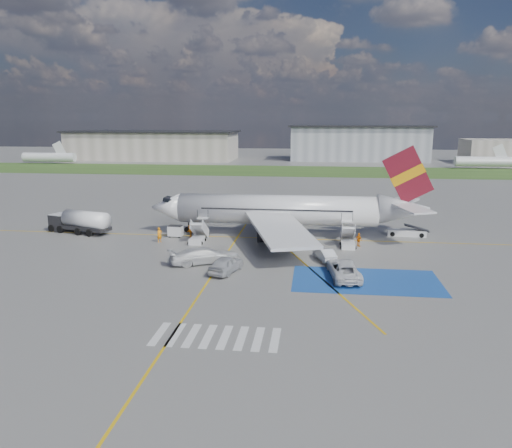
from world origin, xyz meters
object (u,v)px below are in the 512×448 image
Objects in this scene: gpu_cart at (176,232)px; van_white_a at (344,266)px; belt_loader at (407,233)px; airliner at (288,210)px; car_silver_a at (226,264)px; van_white_b at (205,253)px; car_silver_b at (325,254)px; fuel_tanker at (80,224)px.

van_white_a is at bearing -30.03° from gpu_cart.
belt_loader reaches higher than gpu_cart.
gpu_cart is (-14.58, -2.72, -2.70)m from airliner.
car_silver_a is (-20.90, -18.57, 0.46)m from belt_loader.
van_white_b is at bearing -31.12° from car_silver_a.
airliner is 18.02m from car_silver_a.
van_white_a reaches higher than car_silver_b.
gpu_cart is at bearing 2.55° from van_white_b.
gpu_cart is 0.47× the size of car_silver_b.
fuel_tanker is 33.93m from car_silver_b.
van_white_a is 1.00× the size of van_white_b.
belt_loader is 16.95m from car_silver_b.
airliner is 12.59m from car_silver_b.
fuel_tanker is at bearing -175.69° from airliner.
airliner is 6.85× the size of belt_loader.
van_white_a is (11.67, 0.01, 0.21)m from car_silver_a.
fuel_tanker is 1.64× the size of van_white_a.
gpu_cart is 21.09m from car_silver_b.
van_white_b reaches higher than van_white_a.
airliner is at bearing -169.02° from belt_loader.
gpu_cart is at bearing -166.61° from belt_loader.
car_silver_b is 0.71× the size of van_white_b.
fuel_tanker is 1.64× the size of van_white_b.
van_white_a reaches higher than car_silver_a.
car_silver_a is 11.43m from car_silver_b.
fuel_tanker is 23.17m from van_white_b.
van_white_a reaches higher than gpu_cart.
car_silver_a reaches higher than belt_loader.
van_white_a is at bearing -5.78° from fuel_tanker.
car_silver_a reaches higher than car_silver_b.
airliner is at bearing -87.22° from car_silver_b.
fuel_tanker is at bearing -169.84° from belt_loader.
gpu_cart is at bearing -43.68° from car_silver_b.
fuel_tanker reaches higher than car_silver_a.
car_silver_a is at bearing -6.40° from van_white_a.
belt_loader is at bearing 5.60° from airliner.
van_white_a is at bearing 87.72° from car_silver_b.
fuel_tanker is 43.76m from belt_loader.
fuel_tanker reaches higher than belt_loader.
van_white_b is at bearing -120.05° from airliner.
car_silver_b is 0.71× the size of van_white_a.
car_silver_b is (4.64, -11.39, -2.72)m from airliner.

